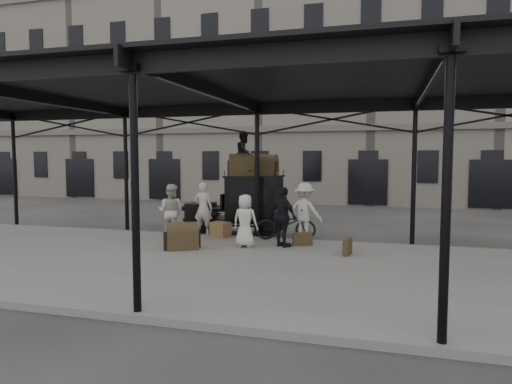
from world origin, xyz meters
TOP-DOWN VIEW (x-y plane):
  - ground at (0.00, 0.00)m, footprint 120.00×120.00m
  - platform at (0.00, -2.00)m, footprint 28.00×8.00m
  - canopy at (0.00, -1.72)m, footprint 22.50×9.00m
  - building_frontage at (0.00, 18.00)m, footprint 64.00×8.00m
  - taxi at (-0.70, 3.02)m, footprint 3.65×1.55m
  - porter_left at (-1.88, 1.80)m, footprint 0.68×0.45m
  - porter_midleft at (-2.62, 0.80)m, footprint 0.92×0.73m
  - porter_centre at (0.13, 0.20)m, footprint 0.81×0.56m
  - porter_official at (1.23, 0.50)m, footprint 1.12×0.98m
  - porter_right at (1.65, 1.80)m, footprint 1.34×0.97m
  - bicycle at (1.06, 1.66)m, footprint 2.06×1.02m
  - porter_roof at (-0.73, 2.92)m, footprint 0.61×0.79m
  - steamer_trunk_roof_near at (-0.78, 2.77)m, footprint 1.01×0.76m
  - steamer_trunk_roof_far at (-0.03, 3.22)m, footprint 0.90×0.60m
  - steamer_trunk_platform at (-1.54, -0.64)m, footprint 1.06×0.92m
  - wicker_hamper at (-1.18, 1.60)m, footprint 0.72×0.63m
  - suitcase_upright at (3.19, -0.09)m, footprint 0.23×0.61m
  - suitcase_flat at (1.77, 0.85)m, footprint 0.60×0.40m

SIDE VIEW (x-z plane):
  - ground at x=0.00m, z-range 0.00..0.00m
  - platform at x=0.00m, z-range 0.00..0.15m
  - suitcase_flat at x=1.77m, z-range 0.15..0.55m
  - suitcase_upright at x=3.19m, z-range 0.15..0.60m
  - wicker_hamper at x=-1.18m, z-range 0.15..0.65m
  - steamer_trunk_platform at x=-1.54m, z-range 0.15..0.81m
  - bicycle at x=1.06m, z-range 0.15..1.18m
  - porter_centre at x=0.13m, z-range 0.15..1.74m
  - porter_official at x=1.23m, z-range 0.15..1.96m
  - porter_midleft at x=-2.62m, z-range 0.15..1.97m
  - porter_left at x=-1.88m, z-range 0.15..1.99m
  - porter_right at x=1.65m, z-range 0.15..2.02m
  - taxi at x=-0.70m, z-range 0.11..2.29m
  - steamer_trunk_roof_far at x=-0.03m, z-range 2.18..2.81m
  - steamer_trunk_roof_near at x=-0.78m, z-range 2.18..2.84m
  - porter_roof at x=-0.73m, z-range 2.18..3.78m
  - canopy at x=0.00m, z-range 2.23..6.97m
  - building_frontage at x=0.00m, z-range 0.00..14.00m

